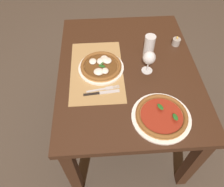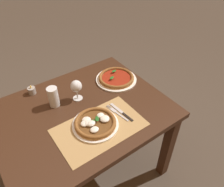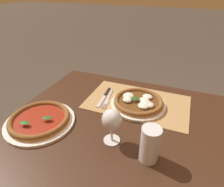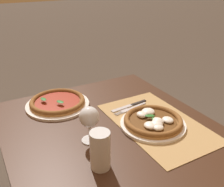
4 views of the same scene
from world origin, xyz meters
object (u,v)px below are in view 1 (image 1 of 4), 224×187
(wine_glass, at_px, (149,59))
(pint_glass, at_px, (149,46))
(votive_candle, at_px, (176,42))
(pizza_near, at_px, (101,66))
(knife, at_px, (102,93))
(pizza_far, at_px, (161,116))
(fork, at_px, (103,89))

(wine_glass, relative_size, pint_glass, 1.07)
(votive_candle, bearing_deg, pizza_near, -69.34)
(pint_glass, distance_m, knife, 0.47)
(pint_glass, bearing_deg, knife, -45.35)
(knife, xyz_separation_m, votive_candle, (-0.41, 0.54, 0.02))
(pizza_near, distance_m, pint_glass, 0.35)
(pizza_far, xyz_separation_m, knife, (-0.19, -0.31, -0.01))
(pint_glass, bearing_deg, pizza_near, -69.75)
(fork, bearing_deg, knife, -21.25)
(fork, bearing_deg, wine_glass, 115.76)
(pint_glass, height_order, fork, pint_glass)
(pint_glass, height_order, knife, pint_glass)
(pizza_far, relative_size, pint_glass, 2.23)
(pint_glass, distance_m, votive_candle, 0.23)
(pizza_far, bearing_deg, pint_glass, 178.14)
(wine_glass, distance_m, pint_glass, 0.17)
(pizza_near, relative_size, wine_glass, 1.89)
(fork, xyz_separation_m, votive_candle, (-0.38, 0.53, 0.02))
(votive_candle, bearing_deg, knife, -53.00)
(pizza_near, bearing_deg, pizza_far, 37.89)
(fork, distance_m, votive_candle, 0.66)
(pizza_far, distance_m, pint_glass, 0.52)
(wine_glass, distance_m, votive_candle, 0.36)
(pizza_near, xyz_separation_m, wine_glass, (0.04, 0.29, 0.08))
(wine_glass, xyz_separation_m, knife, (0.17, -0.30, -0.10))
(pizza_far, bearing_deg, knife, -121.28)
(knife, bearing_deg, votive_candle, 127.00)
(pizza_near, xyz_separation_m, knife, (0.21, -0.00, -0.02))
(pizza_near, distance_m, pizza_far, 0.50)
(wine_glass, relative_size, fork, 0.77)
(fork, bearing_deg, pizza_far, 54.16)
(wine_glass, distance_m, knife, 0.36)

